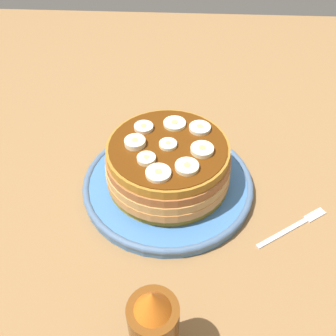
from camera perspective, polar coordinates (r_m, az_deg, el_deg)
The scene contains 14 objects.
ground_plane at distance 62.81cm, azimuth -0.00°, elevation -3.87°, with size 140.00×140.00×3.00cm, color olive.
plate at distance 60.96cm, azimuth -0.00°, elevation -2.31°, with size 27.15×27.15×1.87cm.
pancake_stack at distance 58.06cm, azimuth 0.08°, elevation 0.62°, with size 19.90×19.43×7.47cm.
banana_slice_0 at distance 55.65cm, azimuth -0.02°, elevation 3.86°, with size 2.63×2.63×0.74cm.
banana_slice_1 at distance 58.38cm, azimuth 4.80°, elevation 5.98°, with size 3.30×3.30×0.81cm.
banana_slice_2 at distance 58.44cm, azimuth -3.67°, elevation 6.10°, with size 2.95×2.95×0.82cm.
banana_slice_3 at distance 59.12cm, azimuth 1.00°, elevation 6.66°, with size 3.50×3.50×0.72cm.
banana_slice_4 at distance 51.83cm, azimuth 2.86°, elevation 0.17°, with size 3.31×3.31×0.85cm.
banana_slice_5 at distance 54.51cm, azimuth 5.15°, elevation 2.74°, with size 3.35×3.35×0.93cm.
banana_slice_6 at distance 55.29cm, azimuth -5.03°, elevation 3.57°, with size 3.10×3.10×1.08cm.
banana_slice_7 at distance 52.98cm, azimuth -3.27°, elevation 1.36°, with size 2.65×2.65×0.88cm.
banana_slice_8 at distance 50.94cm, azimuth -1.46°, elevation -0.82°, with size 3.49×3.49×0.78cm.
fork at distance 59.59cm, azimuth 18.69°, elevation -8.13°, with size 8.05×11.34×0.50cm.
syrup_bottle at distance 42.23cm, azimuth -2.75°, elevation -23.13°, with size 5.15×5.15×14.11cm.
Camera 1 is at (41.77, 2.33, 45.35)cm, focal length 40.55 mm.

